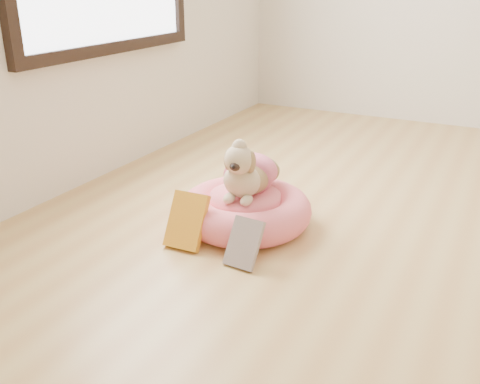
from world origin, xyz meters
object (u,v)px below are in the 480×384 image
at_px(pet_bed, 245,210).
at_px(book_yellow, 187,221).
at_px(book_white, 244,243).
at_px(dog, 248,163).

xyz_separation_m(pet_bed, book_yellow, (-0.13, -0.27, 0.04)).
bearing_deg(book_yellow, book_white, -9.10).
xyz_separation_m(pet_bed, book_white, (0.15, -0.30, 0.02)).
xyz_separation_m(dog, book_white, (0.14, -0.32, -0.20)).
relative_size(book_yellow, book_white, 1.21).
relative_size(pet_bed, dog, 1.54).
height_order(pet_bed, book_yellow, book_yellow).
distance_m(pet_bed, dog, 0.22).
bearing_deg(pet_bed, book_white, -64.04).
relative_size(dog, book_white, 1.96).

